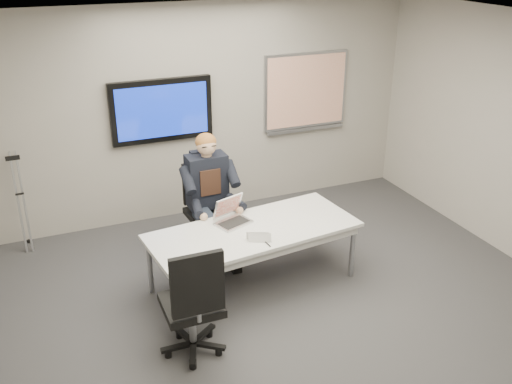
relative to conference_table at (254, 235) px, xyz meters
name	(u,v)px	position (x,y,z in m)	size (l,w,h in m)	color
floor	(298,334)	(0.06, -0.98, -0.61)	(6.00, 6.00, 0.02)	#333335
ceiling	(309,38)	(0.06, -0.98, 2.19)	(6.00, 6.00, 0.02)	silver
wall_back	(199,113)	(0.06, 2.02, 0.79)	(6.00, 0.02, 2.80)	#A7A197
conference_table	(254,235)	(0.00, 0.00, 0.00)	(2.31, 1.16, 0.68)	silver
tv_display	(162,111)	(-0.44, 1.97, 0.89)	(1.30, 0.09, 0.80)	black
whiteboard	(306,92)	(1.61, 1.99, 0.92)	(1.25, 0.08, 1.10)	#96989F
office_chair_far	(206,222)	(-0.21, 0.99, -0.27)	(0.53, 0.53, 1.06)	black
office_chair_near	(194,321)	(-0.94, -0.86, -0.25)	(0.56, 0.56, 1.15)	black
seated_person	(213,211)	(-0.21, 0.72, 0.00)	(0.47, 0.80, 1.50)	#202735
crutch	(21,200)	(-2.25, 1.82, 0.03)	(0.17, 0.32, 1.28)	#ACAEB4
laptop	(231,216)	(-0.15, 0.26, 0.14)	(0.43, 0.45, 0.26)	silver
name_tent	(259,237)	(-0.05, -0.25, 0.13)	(0.23, 0.07, 0.09)	silver
pen	(267,243)	(0.00, -0.34, 0.09)	(0.01, 0.01, 0.16)	black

